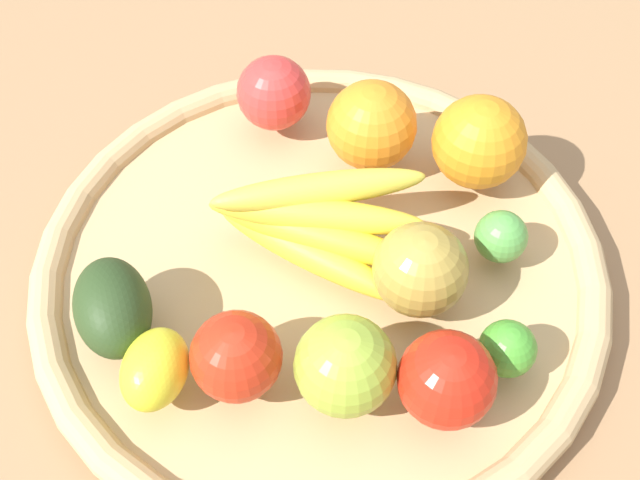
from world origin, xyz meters
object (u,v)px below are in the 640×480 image
at_px(apple_0, 236,356).
at_px(lime_1, 501,237).
at_px(apple_1, 447,380).
at_px(apple_3, 420,270).
at_px(avocado, 113,307).
at_px(apple_2, 276,93).
at_px(orange_0, 479,142).
at_px(lime_0, 507,349).
at_px(orange_1, 372,125).
at_px(lemon_0, 155,369).
at_px(apple_4, 345,366).
at_px(banana_bunch, 316,223).

xyz_separation_m(apple_0, lime_1, (0.06, -0.22, -0.01)).
height_order(apple_1, apple_3, apple_3).
distance_m(avocado, apple_2, 0.25).
height_order(avocado, apple_1, apple_1).
height_order(orange_0, apple_3, orange_0).
height_order(lime_0, apple_2, apple_2).
height_order(lime_0, orange_1, orange_1).
bearing_deg(apple_3, apple_0, 103.24).
bearing_deg(lime_1, lemon_0, 99.65).
bearing_deg(lemon_0, avocado, 22.06).
xyz_separation_m(apple_0, lemon_0, (0.01, 0.06, -0.01)).
bearing_deg(lime_1, apple_3, 106.79).
bearing_deg(apple_4, banana_bunch, -5.97).
bearing_deg(lime_0, banana_bunch, 37.27).
distance_m(lime_0, lemon_0, 0.25).
bearing_deg(apple_4, lime_0, -94.37).
bearing_deg(apple_1, orange_0, -27.22).
bearing_deg(avocado, lime_1, -91.48).
xyz_separation_m(lemon_0, apple_1, (-0.07, -0.19, 0.01)).
height_order(apple_4, apple_3, same).
height_order(apple_0, orange_1, orange_1).
distance_m(apple_0, orange_1, 0.24).
relative_size(lime_1, orange_0, 0.53).
height_order(apple_2, apple_3, apple_3).
bearing_deg(lemon_0, orange_1, -50.34).
bearing_deg(lime_0, orange_1, 8.53).
relative_size(banana_bunch, orange_1, 2.24).
distance_m(banana_bunch, avocado, 0.17).
bearing_deg(apple_4, apple_3, -50.55).
height_order(avocado, apple_2, apple_2).
distance_m(orange_1, lemon_0, 0.27).
bearing_deg(apple_1, avocado, 60.49).
distance_m(lime_0, apple_3, 0.08).
distance_m(apple_4, apple_1, 0.07).
height_order(lime_1, orange_0, orange_0).
distance_m(apple_2, apple_1, 0.31).
relative_size(apple_0, lemon_0, 1.04).
relative_size(avocado, orange_0, 1.04).
distance_m(avocado, lemon_0, 0.06).
xyz_separation_m(lime_0, apple_3, (0.07, 0.04, 0.02)).
xyz_separation_m(banana_bunch, lime_0, (-0.14, -0.10, -0.01)).
xyz_separation_m(avocado, lime_1, (-0.01, -0.30, -0.01)).
relative_size(banana_bunch, lime_1, 4.11).
relative_size(avocado, orange_1, 1.06).
bearing_deg(apple_2, orange_1, -134.21).
height_order(avocado, lime_1, avocado).
relative_size(apple_4, lemon_0, 1.14).
xyz_separation_m(lime_0, lemon_0, (0.05, 0.24, 0.00)).
relative_size(lime_0, orange_0, 0.53).
height_order(avocado, lemon_0, avocado).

